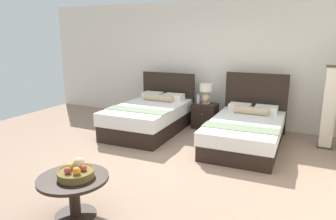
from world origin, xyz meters
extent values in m
cube|color=#957863|center=(0.00, 0.00, -0.01)|extent=(9.26, 9.29, 0.02)
cube|color=silver|center=(0.00, 2.84, 1.38)|extent=(9.26, 0.12, 2.75)
cube|color=black|center=(-1.01, 1.43, 0.16)|extent=(1.28, 2.02, 0.32)
cube|color=white|center=(-1.01, 1.43, 0.45)|extent=(1.32, 2.06, 0.25)
cube|color=black|center=(-1.04, 2.45, 0.57)|extent=(1.29, 0.11, 1.15)
cube|color=silver|center=(-1.30, 2.15, 0.65)|extent=(0.44, 0.32, 0.14)
cube|color=white|center=(-0.77, 2.17, 0.65)|extent=(0.44, 0.32, 0.14)
cylinder|color=tan|center=(-1.03, 1.92, 0.65)|extent=(0.67, 0.17, 0.15)
cube|color=gray|center=(-0.99, 0.97, 0.58)|extent=(1.28, 0.40, 0.01)
cube|color=black|center=(1.01, 1.43, 0.14)|extent=(1.26, 2.09, 0.27)
cube|color=white|center=(1.01, 1.43, 0.38)|extent=(1.30, 2.13, 0.22)
cube|color=black|center=(0.97, 2.48, 0.62)|extent=(1.27, 0.11, 1.24)
cube|color=white|center=(0.72, 2.18, 0.56)|extent=(0.44, 0.32, 0.14)
cube|color=white|center=(1.24, 2.20, 0.56)|extent=(0.44, 0.32, 0.14)
cylinder|color=tan|center=(0.99, 1.95, 0.57)|extent=(0.66, 0.17, 0.15)
cube|color=gray|center=(1.03, 0.93, 0.50)|extent=(1.26, 0.40, 0.01)
cube|color=black|center=(-0.05, 2.26, 0.27)|extent=(0.51, 0.39, 0.55)
sphere|color=tan|center=(-0.05, 2.05, 0.35)|extent=(0.02, 0.02, 0.02)
cylinder|color=#D2AC85|center=(-0.05, 2.28, 0.56)|extent=(0.18, 0.18, 0.02)
ellipsoid|color=#D2AC85|center=(-0.05, 2.28, 0.67)|extent=(0.17, 0.17, 0.21)
cylinder|color=#99844C|center=(-0.05, 2.28, 0.80)|extent=(0.02, 0.02, 0.04)
cylinder|color=#F1E1CE|center=(-0.05, 2.28, 0.90)|extent=(0.27, 0.27, 0.16)
cylinder|color=#B3B6C1|center=(-0.20, 2.22, 0.64)|extent=(0.07, 0.07, 0.18)
torus|color=#B3B6C1|center=(-0.20, 2.22, 0.73)|extent=(0.07, 0.07, 0.01)
cylinder|color=black|center=(-0.20, -1.67, 0.01)|extent=(0.46, 0.46, 0.02)
cylinder|color=black|center=(-0.20, -1.67, 0.22)|extent=(0.12, 0.12, 0.44)
cylinder|color=black|center=(-0.20, -1.67, 0.46)|extent=(0.78, 0.78, 0.04)
cylinder|color=brown|center=(-0.16, -1.66, 0.52)|extent=(0.39, 0.39, 0.08)
torus|color=brown|center=(-0.16, -1.66, 0.55)|extent=(0.41, 0.41, 0.02)
sphere|color=gold|center=(-0.25, -1.66, 0.59)|extent=(0.08, 0.08, 0.08)
sphere|color=#AE3831|center=(-0.19, -1.74, 0.59)|extent=(0.08, 0.08, 0.08)
sphere|color=orange|center=(-0.09, -1.72, 0.59)|extent=(0.09, 0.09, 0.09)
sphere|color=#B73C2D|center=(-0.08, -1.61, 0.58)|extent=(0.07, 0.07, 0.07)
sphere|color=#D0B881|center=(-0.18, -1.58, 0.61)|extent=(0.13, 0.13, 0.13)
cube|color=#363024|center=(2.33, 2.06, 0.01)|extent=(0.25, 0.25, 0.03)
cube|color=#F1DEC6|center=(2.33, 2.06, 0.75)|extent=(0.21, 0.21, 1.43)
cube|color=#363024|center=(2.33, 2.06, 1.47)|extent=(0.25, 0.25, 0.02)
camera|label=1|loc=(2.14, -4.04, 2.00)|focal=33.35mm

